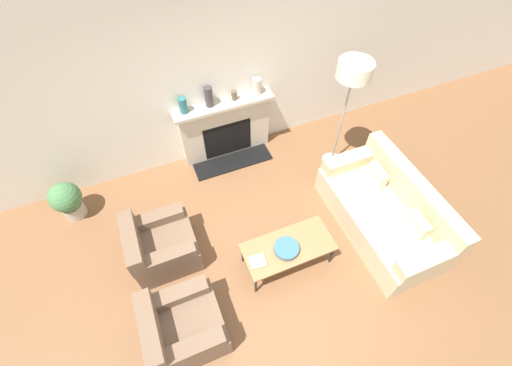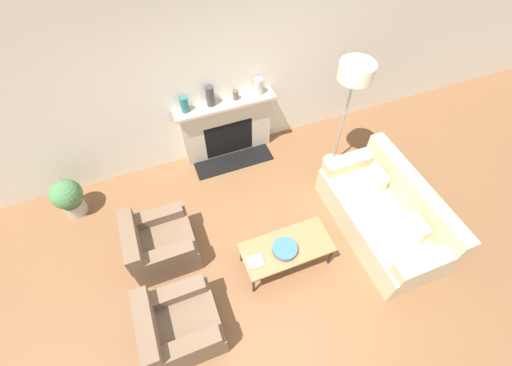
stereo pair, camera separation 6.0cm
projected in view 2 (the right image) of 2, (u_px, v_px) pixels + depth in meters
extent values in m
plane|color=brown|center=(276.00, 282.00, 4.48)|extent=(18.00, 18.00, 0.00)
cube|color=silver|center=(208.00, 76.00, 4.84)|extent=(18.00, 0.06, 2.90)
cube|color=beige|center=(227.00, 129.00, 5.55)|extent=(1.45, 0.20, 1.00)
cube|color=black|center=(229.00, 138.00, 5.61)|extent=(0.80, 0.04, 0.65)
cube|color=black|center=(234.00, 161.00, 5.78)|extent=(1.30, 0.40, 0.02)
cube|color=beige|center=(225.00, 104.00, 5.12)|extent=(1.57, 0.28, 0.05)
cube|color=#CCB78E|center=(379.00, 220.00, 4.81)|extent=(0.96, 1.94, 0.45)
cube|color=#CCB78E|center=(413.00, 193.00, 4.55)|extent=(0.20, 1.94, 0.44)
cube|color=#CCB78E|center=(352.00, 162.00, 5.05)|extent=(0.88, 0.22, 0.20)
cube|color=#CCB78E|center=(428.00, 263.00, 4.06)|extent=(0.88, 0.22, 0.20)
cube|color=beige|center=(377.00, 178.00, 4.81)|extent=(0.12, 0.32, 0.28)
cube|color=beige|center=(417.00, 228.00, 4.31)|extent=(0.12, 0.32, 0.28)
cube|color=brown|center=(184.00, 327.00, 3.93)|extent=(0.82, 0.78, 0.42)
cube|color=brown|center=(147.00, 328.00, 3.56)|extent=(0.18, 0.78, 0.33)
cube|color=brown|center=(186.00, 347.00, 3.53)|extent=(0.74, 0.18, 0.15)
cube|color=brown|center=(173.00, 293.00, 3.88)|extent=(0.74, 0.18, 0.15)
cube|color=brown|center=(164.00, 246.00, 4.56)|extent=(0.82, 0.78, 0.42)
cube|color=brown|center=(131.00, 241.00, 4.19)|extent=(0.18, 0.78, 0.33)
cube|color=brown|center=(164.00, 256.00, 4.16)|extent=(0.74, 0.18, 0.15)
cube|color=brown|center=(155.00, 217.00, 4.51)|extent=(0.74, 0.18, 0.15)
cube|color=olive|center=(287.00, 247.00, 4.34)|extent=(1.16, 0.54, 0.03)
cylinder|color=black|center=(254.00, 285.00, 4.25)|extent=(0.03, 0.03, 0.39)
cylinder|color=black|center=(330.00, 256.00, 4.49)|extent=(0.03, 0.03, 0.39)
cylinder|color=black|center=(241.00, 254.00, 4.52)|extent=(0.03, 0.03, 0.39)
cylinder|color=black|center=(314.00, 228.00, 4.76)|extent=(0.03, 0.03, 0.39)
cylinder|color=#38667A|center=(285.00, 250.00, 4.29)|extent=(0.11, 0.11, 0.02)
cylinder|color=#38667A|center=(285.00, 249.00, 4.26)|extent=(0.32, 0.32, 0.06)
cube|color=#B2A893|center=(256.00, 261.00, 4.19)|extent=(0.21, 0.19, 0.02)
cylinder|color=gray|center=(333.00, 161.00, 5.76)|extent=(0.33, 0.33, 0.03)
cylinder|color=gray|center=(343.00, 124.00, 5.10)|extent=(0.03, 0.03, 1.66)
cylinder|color=silver|center=(357.00, 71.00, 4.39)|extent=(0.47, 0.47, 0.22)
cylinder|color=#28666B|center=(184.00, 104.00, 4.89)|extent=(0.12, 0.12, 0.24)
cylinder|color=#3D383D|center=(210.00, 96.00, 4.95)|extent=(0.12, 0.12, 0.32)
cylinder|color=brown|center=(236.00, 95.00, 5.11)|extent=(0.09, 0.09, 0.14)
cylinder|color=beige|center=(258.00, 86.00, 5.14)|extent=(0.14, 0.14, 0.26)
cylinder|color=#B2A899|center=(75.00, 206.00, 5.08)|extent=(0.30, 0.30, 0.23)
sphere|color=#477A47|center=(66.00, 194.00, 4.84)|extent=(0.44, 0.44, 0.44)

